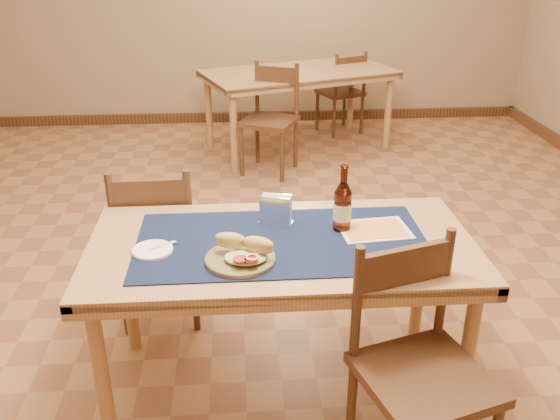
{
  "coord_description": "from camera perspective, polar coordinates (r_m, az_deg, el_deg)",
  "views": [
    {
      "loc": [
        -0.17,
        -2.96,
        1.91
      ],
      "look_at": [
        0.0,
        -0.7,
        0.85
      ],
      "focal_mm": 38.0,
      "sensor_mm": 36.0,
      "label": 1
    }
  ],
  "objects": [
    {
      "name": "placemat",
      "position": [
        2.45,
        0.17,
        -3.04
      ],
      "size": [
        1.2,
        0.6,
        0.01
      ],
      "primitive_type": "cube",
      "color": "#10193B",
      "rests_on": "main_table"
    },
    {
      "name": "back_table",
      "position": [
        5.66,
        1.82,
        12.45
      ],
      "size": [
        1.91,
        1.39,
        0.75
      ],
      "color": "#A7774E",
      "rests_on": "ground"
    },
    {
      "name": "main_table",
      "position": [
        2.49,
        0.17,
        -4.77
      ],
      "size": [
        1.6,
        0.8,
        0.75
      ],
      "color": "#A7774E",
      "rests_on": "ground"
    },
    {
      "name": "napkin_holder",
      "position": [
        2.58,
        -0.41,
        0.01
      ],
      "size": [
        0.15,
        0.09,
        0.13
      ],
      "color": "white",
      "rests_on": "placemat"
    },
    {
      "name": "room",
      "position": [
        3.0,
        -1.02,
        15.34
      ],
      "size": [
        6.04,
        7.04,
        2.84
      ],
      "color": "#976842",
      "rests_on": "ground"
    },
    {
      "name": "beer_bottle",
      "position": [
        2.51,
        6.04,
        0.37
      ],
      "size": [
        0.08,
        0.08,
        0.29
      ],
      "color": "#47190C",
      "rests_on": "placemat"
    },
    {
      "name": "sandwich_plate",
      "position": [
        2.29,
        -3.64,
        -4.33
      ],
      "size": [
        0.28,
        0.28,
        0.11
      ],
      "color": "brown",
      "rests_on": "placemat"
    },
    {
      "name": "baseboard",
      "position": [
        3.5,
        -0.85,
        -7.02
      ],
      "size": [
        6.0,
        7.0,
        0.1
      ],
      "color": "#4E2D1C",
      "rests_on": "ground"
    },
    {
      "name": "chair_main_far",
      "position": [
        3.13,
        -11.68,
        -2.85
      ],
      "size": [
        0.43,
        0.43,
        0.91
      ],
      "color": "#4E2D1C",
      "rests_on": "ground"
    },
    {
      "name": "chair_back_far",
      "position": [
        6.21,
        6.02,
        11.31
      ],
      "size": [
        0.51,
        0.51,
        0.85
      ],
      "color": "#4E2D1C",
      "rests_on": "ground"
    },
    {
      "name": "chair_back_near",
      "position": [
        5.12,
        -0.9,
        8.9
      ],
      "size": [
        0.56,
        0.56,
        0.92
      ],
      "color": "#4E2D1C",
      "rests_on": "ground"
    },
    {
      "name": "side_plate",
      "position": [
        2.42,
        -12.16,
        -3.76
      ],
      "size": [
        0.16,
        0.16,
        0.01
      ],
      "color": "white",
      "rests_on": "placemat"
    },
    {
      "name": "menu_card",
      "position": [
        2.57,
        9.06,
        -1.87
      ],
      "size": [
        0.31,
        0.24,
        0.01
      ],
      "color": "beige",
      "rests_on": "placemat"
    },
    {
      "name": "chair_main_near",
      "position": [
        2.27,
        13.22,
        -14.4
      ],
      "size": [
        0.54,
        0.54,
        0.94
      ],
      "color": "#4E2D1C",
      "rests_on": "ground"
    },
    {
      "name": "fork",
      "position": [
        2.44,
        -10.99,
        -3.29
      ],
      "size": [
        0.1,
        0.08,
        0.0
      ],
      "color": "#8ED172",
      "rests_on": "side_plate"
    }
  ]
}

